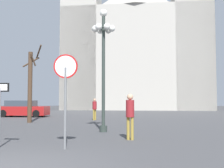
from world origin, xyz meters
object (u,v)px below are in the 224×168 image
object	(u,v)px
cathedral	(136,33)
one_way_arrow_sign	(0,105)
pedestrian_walking	(130,112)
street_lamp	(103,50)
pedestrian_standing	(95,107)
bare_tree	(30,85)
parked_car_near_red	(23,109)
stop_sign	(65,83)

from	to	relation	value
cathedral	one_way_arrow_sign	distance (m)	35.77
cathedral	pedestrian_walking	xyz separation A→B (m)	(-0.89, -31.83, -10.96)
street_lamp	pedestrian_walking	distance (m)	3.99
pedestrian_standing	bare_tree	bearing A→B (deg)	-149.07
bare_tree	pedestrian_standing	distance (m)	4.96
pedestrian_walking	pedestrian_standing	xyz separation A→B (m)	(-2.67, 9.65, -0.10)
one_way_arrow_sign	parked_car_near_red	size ratio (longest dim) A/B	0.48
street_lamp	pedestrian_standing	xyz separation A→B (m)	(-1.40, 7.20, -2.97)
parked_car_near_red	bare_tree	bearing A→B (deg)	-63.88
bare_tree	stop_sign	bearing A→B (deg)	-63.23
parked_car_near_red	pedestrian_walking	world-z (taller)	pedestrian_walking
cathedral	pedestrian_standing	size ratio (longest dim) A/B	23.29
stop_sign	parked_car_near_red	xyz separation A→B (m)	(-7.60, 15.24, -1.38)
stop_sign	cathedral	bearing A→B (deg)	85.10
one_way_arrow_sign	bare_tree	world-z (taller)	bare_tree
cathedral	one_way_arrow_sign	world-z (taller)	cathedral
cathedral	pedestrian_walking	bearing A→B (deg)	-91.60
one_way_arrow_sign	parked_car_near_red	distance (m)	16.05
stop_sign	bare_tree	size ratio (longest dim) A/B	0.57
pedestrian_walking	pedestrian_standing	world-z (taller)	pedestrian_walking
cathedral	pedestrian_walking	world-z (taller)	cathedral
pedestrian_walking	pedestrian_standing	size ratio (longest dim) A/B	1.09
parked_car_near_red	pedestrian_walking	bearing A→B (deg)	-53.87
cathedral	bare_tree	bearing A→B (deg)	-107.16
cathedral	stop_sign	distance (m)	35.45
street_lamp	cathedral	bearing A→B (deg)	85.78
one_way_arrow_sign	bare_tree	distance (m)	9.57
parked_car_near_red	pedestrian_standing	world-z (taller)	pedestrian_standing
parked_car_near_red	pedestrian_walking	size ratio (longest dim) A/B	2.49
street_lamp	parked_car_near_red	world-z (taller)	street_lamp
cathedral	street_lamp	world-z (taller)	cathedral
street_lamp	parked_car_near_red	size ratio (longest dim) A/B	1.36
parked_car_near_red	pedestrian_standing	xyz separation A→B (m)	(6.94, -3.52, 0.28)
stop_sign	street_lamp	distance (m)	4.94
parked_car_near_red	pedestrian_walking	distance (m)	16.31
one_way_arrow_sign	bare_tree	size ratio (longest dim) A/B	0.40
bare_tree	parked_car_near_red	world-z (taller)	bare_tree
bare_tree	pedestrian_walking	xyz separation A→B (m)	(6.71, -7.24, -1.48)
cathedral	pedestrian_standing	xyz separation A→B (m)	(-3.56, -22.18, -11.06)
stop_sign	pedestrian_walking	bearing A→B (deg)	45.68
one_way_arrow_sign	bare_tree	bearing A→B (deg)	105.30
stop_sign	pedestrian_walking	size ratio (longest dim) A/B	1.69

